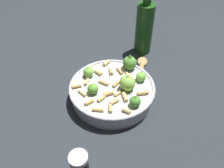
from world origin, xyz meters
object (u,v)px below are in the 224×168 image
pepper_shaker (80,168)px  cooking_pan (113,90)px  wooden_spoon (140,76)px  olive_oil_bottle (144,28)px

pepper_shaker → cooking_pan: bearing=-40.7°
cooking_pan → pepper_shaker: size_ratio=2.60×
cooking_pan → wooden_spoon: bearing=-71.4°
pepper_shaker → olive_oil_bottle: (0.38, -0.39, 0.05)m
cooking_pan → wooden_spoon: 0.13m
wooden_spoon → cooking_pan: bearing=108.6°
olive_oil_bottle → wooden_spoon: (-0.14, 0.09, -0.09)m
cooking_pan → wooden_spoon: size_ratio=1.16×
pepper_shaker → wooden_spoon: pepper_shaker is taller
pepper_shaker → wooden_spoon: (0.24, -0.30, -0.04)m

